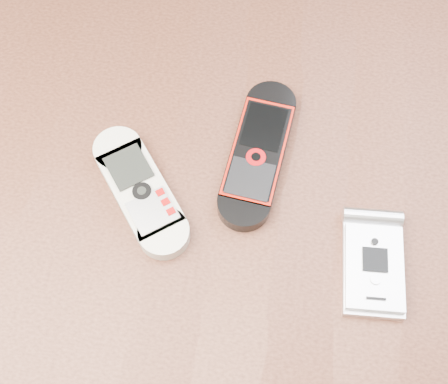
% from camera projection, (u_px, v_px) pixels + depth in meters
% --- Properties ---
extents(ground, '(4.00, 4.00, 0.00)m').
position_uv_depth(ground, '(221.00, 361.00, 1.23)').
color(ground, '#472B19').
rests_on(ground, ground).
extents(table, '(1.20, 0.80, 0.75)m').
position_uv_depth(table, '(219.00, 240.00, 0.65)').
color(table, black).
rests_on(table, ground).
extents(nokia_white, '(0.12, 0.14, 0.02)m').
position_uv_depth(nokia_white, '(140.00, 190.00, 0.55)').
color(nokia_white, beige).
rests_on(nokia_white, table).
extents(nokia_black_red, '(0.07, 0.16, 0.02)m').
position_uv_depth(nokia_black_red, '(258.00, 153.00, 0.56)').
color(nokia_black_red, black).
rests_on(nokia_black_red, table).
extents(motorola_razr, '(0.05, 0.10, 0.01)m').
position_uv_depth(motorola_razr, '(374.00, 265.00, 0.52)').
color(motorola_razr, silver).
rests_on(motorola_razr, table).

